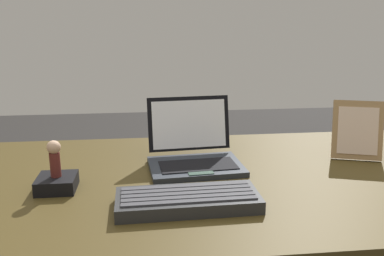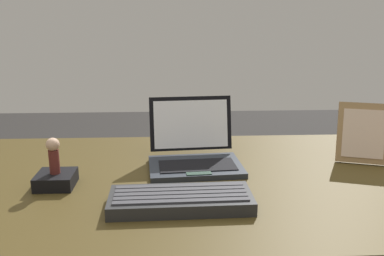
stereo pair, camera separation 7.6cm
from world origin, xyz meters
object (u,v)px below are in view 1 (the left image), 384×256
at_px(figurine, 54,156).
at_px(laptop_front, 194,154).
at_px(external_keyboard, 188,200).
at_px(figurine_stand, 57,183).
at_px(photo_frame, 357,130).

bearing_deg(figurine, laptop_front, 20.17).
height_order(external_keyboard, figurine_stand, figurine_stand).
distance_m(laptop_front, external_keyboard, 0.28).
height_order(figurine_stand, figurine, figurine).
bearing_deg(external_keyboard, figurine, 157.48).
xyz_separation_m(figurine_stand, figurine, (0.00, 0.00, 0.07)).
relative_size(photo_frame, figurine, 1.88).
relative_size(figurine_stand, figurine, 1.01).
xyz_separation_m(laptop_front, figurine, (-0.38, -0.14, 0.05)).
distance_m(laptop_front, figurine, 0.41).
relative_size(laptop_front, external_keyboard, 0.83).
distance_m(photo_frame, figurine_stand, 0.92).
distance_m(external_keyboard, photo_frame, 0.65).
distance_m(photo_frame, figurine, 0.92).
xyz_separation_m(photo_frame, figurine_stand, (-0.91, -0.15, -0.07)).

